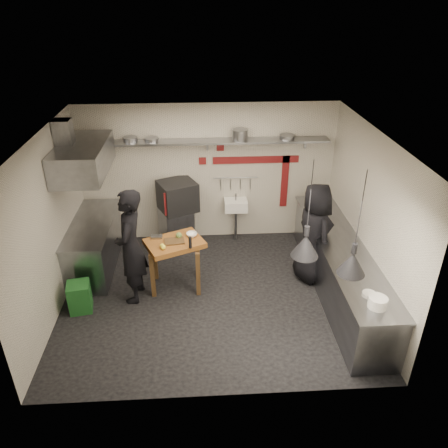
{
  "coord_description": "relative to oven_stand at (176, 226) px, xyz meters",
  "views": [
    {
      "loc": [
        -0.17,
        -6.01,
        4.62
      ],
      "look_at": [
        0.21,
        0.3,
        1.22
      ],
      "focal_mm": 35.0,
      "sensor_mm": 36.0,
      "label": 1
    }
  ],
  "objects": [
    {
      "name": "sink_tap",
      "position": [
        1.21,
        0.12,
        0.56
      ],
      "size": [
        0.03,
        0.03,
        0.14
      ],
      "primitive_type": "cylinder",
      "color": "slate",
      "rests_on": "hand_sink"
    },
    {
      "name": "floor",
      "position": [
        0.66,
        -1.8,
        -0.4
      ],
      "size": [
        5.0,
        5.0,
        0.0
      ],
      "primitive_type": "plane",
      "color": "black",
      "rests_on": "ground"
    },
    {
      "name": "wall_front",
      "position": [
        0.66,
        -3.9,
        1.0
      ],
      "size": [
        5.0,
        0.04,
        2.8
      ],
      "primitive_type": "cube",
      "color": "beige",
      "rests_on": "floor"
    },
    {
      "name": "plate_stack",
      "position": [
        2.78,
        -3.39,
        0.61
      ],
      "size": [
        0.3,
        0.3,
        0.15
      ],
      "primitive_type": "cylinder",
      "rotation": [
        0.0,
        0.0,
        -0.25
      ],
      "color": "white",
      "rests_on": "counter_right_top"
    },
    {
      "name": "counter_left_top",
      "position": [
        -1.49,
        -0.75,
        0.52
      ],
      "size": [
        0.76,
        2.0,
        0.03
      ],
      "primitive_type": "cube",
      "color": "slate",
      "rests_on": "counter_left"
    },
    {
      "name": "lemon_a",
      "position": [
        -0.14,
        -1.7,
        0.56
      ],
      "size": [
        0.1,
        0.1,
        0.08
      ],
      "primitive_type": "sphere",
      "rotation": [
        0.0,
        0.0,
        0.29
      ],
      "color": "yellow",
      "rests_on": "prep_table"
    },
    {
      "name": "veg_ball",
      "position": [
        0.12,
        -1.39,
        0.57
      ],
      "size": [
        0.11,
        0.11,
        0.11
      ],
      "primitive_type": "sphere",
      "rotation": [
        0.0,
        0.0,
        0.06
      ],
      "color": "olive",
      "rests_on": "prep_table"
    },
    {
      "name": "prep_table",
      "position": [
        0.04,
        -1.49,
        0.06
      ],
      "size": [
        1.1,
        0.96,
        0.92
      ],
      "primitive_type": null,
      "rotation": [
        0.0,
        0.0,
        0.42
      ],
      "color": "#915926",
      "rests_on": "floor"
    },
    {
      "name": "chef_right",
      "position": [
        2.44,
        -1.37,
        0.51
      ],
      "size": [
        0.8,
        1.02,
        1.83
      ],
      "primitive_type": "imported",
      "rotation": [
        0.0,
        0.0,
        1.85
      ],
      "color": "black",
      "rests_on": "floor"
    },
    {
      "name": "pan_right",
      "position": [
        2.17,
        0.12,
        1.78
      ],
      "size": [
        0.36,
        0.36,
        0.08
      ],
      "primitive_type": "cylinder",
      "rotation": [
        0.0,
        0.0,
        0.31
      ],
      "color": "slate",
      "rests_on": "back_shelf"
    },
    {
      "name": "pepper_mill",
      "position": [
        0.31,
        -1.72,
        0.62
      ],
      "size": [
        0.07,
        0.07,
        0.2
      ],
      "primitive_type": "cylinder",
      "rotation": [
        0.0,
        0.0,
        -0.39
      ],
      "color": "black",
      "rests_on": "prep_table"
    },
    {
      "name": "counter_left",
      "position": [
        -1.49,
        -0.75,
        0.05
      ],
      "size": [
        0.7,
        1.9,
        0.9
      ],
      "primitive_type": "cube",
      "color": "slate",
      "rests_on": "floor"
    },
    {
      "name": "utensil_rail",
      "position": [
        1.21,
        0.26,
        0.92
      ],
      "size": [
        0.9,
        0.02,
        0.02
      ],
      "primitive_type": "cylinder",
      "rotation": [
        0.0,
        1.57,
        0.0
      ],
      "color": "slate",
      "rests_on": "wall_back"
    },
    {
      "name": "oven_door",
      "position": [
        0.05,
        -0.32,
        0.69
      ],
      "size": [
        0.46,
        0.23,
        0.46
      ],
      "primitive_type": "cube",
      "rotation": [
        0.0,
        0.0,
        0.42
      ],
      "color": "maroon",
      "rests_on": "combi_oven"
    },
    {
      "name": "shelf_bracket_right",
      "position": [
        2.56,
        0.27,
        1.62
      ],
      "size": [
        0.04,
        0.06,
        0.24
      ],
      "primitive_type": "cube",
      "color": "slate",
      "rests_on": "wall_back"
    },
    {
      "name": "pan_far_left",
      "position": [
        -0.76,
        0.12,
        1.79
      ],
      "size": [
        0.35,
        0.35,
        0.09
      ],
      "primitive_type": "cylinder",
      "rotation": [
        0.0,
        0.0,
        -0.43
      ],
      "color": "slate",
      "rests_on": "back_shelf"
    },
    {
      "name": "combi_oven",
      "position": [
        0.06,
        -0.05,
        0.69
      ],
      "size": [
        0.86,
        0.84,
        0.58
      ],
      "primitive_type": "cube",
      "rotation": [
        0.0,
        0.0,
        0.42
      ],
      "color": "black",
      "rests_on": "oven_stand"
    },
    {
      "name": "heat_lamp_near",
      "position": [
        1.9,
        -2.83,
        1.71
      ],
      "size": [
        0.49,
        0.49,
        1.39
      ],
      "primitive_type": null,
      "rotation": [
        0.0,
        0.0,
        0.37
      ],
      "color": "black",
      "rests_on": "ceiling"
    },
    {
      "name": "counter_right_top",
      "position": [
        2.81,
        -1.8,
        0.52
      ],
      "size": [
        0.76,
        3.9,
        0.03
      ],
      "primitive_type": "cube",
      "color": "slate",
      "rests_on": "counter_right"
    },
    {
      "name": "oven_glass",
      "position": [
        0.06,
        -0.33,
        0.69
      ],
      "size": [
        0.3,
        0.15,
        0.34
      ],
      "primitive_type": "cube",
      "rotation": [
        0.0,
        0.0,
        0.42
      ],
      "color": "black",
      "rests_on": "oven_door"
    },
    {
      "name": "small_bowl_right",
      "position": [
        2.76,
        -3.15,
        0.56
      ],
      "size": [
        0.21,
        0.21,
        0.05
      ],
      "primitive_type": "cylinder",
      "rotation": [
        0.0,
        0.0,
        -0.17
      ],
      "color": "white",
      "rests_on": "counter_right_top"
    },
    {
      "name": "stock_pot",
      "position": [
        1.27,
        0.12,
        1.84
      ],
      "size": [
        0.36,
        0.36,
        0.2
      ],
      "primitive_type": "cylinder",
      "rotation": [
        0.0,
        0.0,
        0.24
      ],
      "color": "slate",
      "rests_on": "back_shelf"
    },
    {
      "name": "extractor_hood",
      "position": [
        -1.44,
        -0.75,
        1.75
      ],
      "size": [
        0.78,
        1.6,
        0.5
      ],
      "primitive_type": "cube",
      "color": "slate",
      "rests_on": "ceiling"
    },
    {
      "name": "red_band_horiz",
      "position": [
        1.61,
        0.28,
        1.28
      ],
      "size": [
        1.7,
        0.02,
        0.14
      ],
      "primitive_type": "cube",
      "color": "maroon",
      "rests_on": "wall_back"
    },
    {
      "name": "red_tile_a",
      "position": [
        0.91,
        0.28,
        1.55
      ],
      "size": [
        0.14,
        0.02,
        0.14
      ],
      "primitive_type": "cube",
      "color": "maroon",
      "rests_on": "wall_back"
    },
    {
      "name": "wall_left",
      "position": [
        -1.84,
        -1.8,
        1.0
      ],
      "size": [
        0.04,
        4.2,
        2.8
      ],
      "primitive_type": "cube",
      "color": "beige",
      "rests_on": "floor"
    },
    {
      "name": "shelf_bracket_mid",
      "position": [
        0.66,
        0.27,
        1.62
      ],
      "size": [
        0.04,
        0.06,
        0.24
      ],
      "primitive_type": "cube",
      "color": "slate",
      "rests_on": "wall_back"
    },
    {
      "name": "counter_right",
      "position": [
        2.81,
        -1.8,
        0.05
      ],
      "size": [
        0.7,
        3.8,
        0.9
      ],
      "primitive_type": "cube",
      "color": "slate",
      "rests_on": "floor"
    },
    {
      "name": "hood_duct",
      "position": [
        -1.69,
        -0.75,
        2.15
      ],
      "size": [
        0.28,
        0.28,
        0.5
      ],
      "primitive_type": "cube",
      "color": "slate",
      "rests_on": "ceiling"
    },
    {
      "name": "pan_mid_left",
      "position": [
        -0.37,
        0.12,
        1.78
      ],
      "size": [
        0.34,
        0.34,
        0.07
      ],
      "primitive_type": "cylinder",
      "rotation": [
        0.0,
        0.0,
        0.4
      ],
      "color": "slate",
      "rests_on": "back_shelf"
    },
    {
      "name": "oven_stand",
      "position": [
        0.0,
        0.0,
        0.0
      ],
      "size": [
        0.75,
        0.72,
        0.8
      ],
      "primitive_type": "cube",
      "rotation": [
        0.0,
        0.0,
        0.42
      ],
      "color": "slate",
      "rests_on": "floor"
    },
    {
      "name": "red_tile_b",
      "position": [
        0.56,
        0.28,
        1.28
      ],
      "size": [
        0.14,
        0.02,
        0.14
      ],
      "primitive_type": "cube",
      "color": "maroon",
      "rests_on": "wall_back"
    },
    {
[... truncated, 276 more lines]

